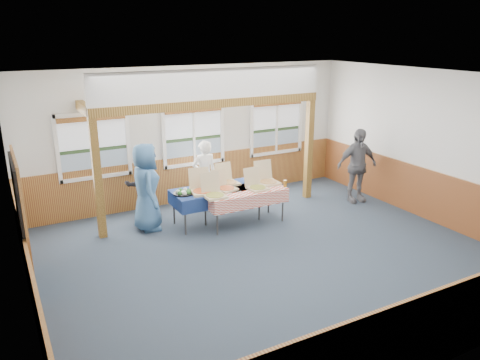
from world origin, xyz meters
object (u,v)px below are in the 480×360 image
table_right (244,192)px  woman_white (204,175)px  table_left (217,191)px  man_blue (146,187)px  woman_black (143,185)px  person_grey (357,166)px

table_right → woman_white: (-0.35, 1.26, 0.10)m
table_left → table_right: (0.48, -0.35, -0.00)m
table_left → woman_white: (0.12, 0.91, 0.10)m
table_right → man_blue: 2.03m
table_left → woman_white: 0.92m
table_left → table_right: bearing=-43.0°
woman_black → woman_white: bearing=-173.2°
woman_black → person_grey: (4.82, -1.33, 0.12)m
table_right → man_blue: man_blue is taller
table_left → man_blue: man_blue is taller
table_right → woman_black: woman_black is taller
table_right → woman_white: bearing=97.5°
woman_black → table_right: bearing=152.3°
woman_black → person_grey: person_grey is taller
woman_black → person_grey: size_ratio=0.87×
woman_white → man_blue: size_ratio=0.88×
table_left → person_grey: 3.53m
table_left → woman_black: 1.62m
woman_black → man_blue: man_blue is taller
woman_white → woman_black: size_ratio=1.03×
table_left → man_blue: 1.48m
table_right → person_grey: 3.03m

